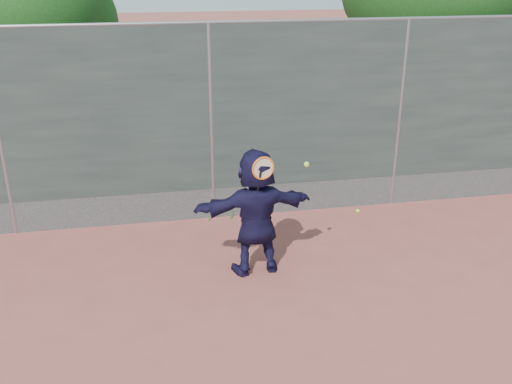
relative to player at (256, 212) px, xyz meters
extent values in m
plane|color=#9E4C42|center=(-0.35, -1.75, -0.84)|extent=(80.00, 80.00, 0.00)
imported|color=#171336|center=(0.00, 0.00, 0.00)|extent=(1.60, 0.65, 1.68)
sphere|color=#BFEB34|center=(1.96, 1.47, -0.81)|extent=(0.07, 0.07, 0.07)
cube|color=#38423D|center=(-0.35, 1.75, 0.91)|extent=(20.00, 0.04, 2.50)
cube|color=slate|center=(-0.35, 1.75, -0.59)|extent=(20.00, 0.03, 0.50)
cylinder|color=gray|center=(-0.35, 1.75, 2.16)|extent=(20.00, 0.05, 0.05)
cylinder|color=gray|center=(-0.35, 1.75, 0.66)|extent=(0.06, 0.06, 3.00)
cylinder|color=gray|center=(2.65, 1.75, 0.66)|extent=(0.06, 0.06, 3.00)
torus|color=orange|center=(0.05, -0.20, 0.67)|extent=(0.29, 0.09, 0.29)
cylinder|color=beige|center=(0.05, -0.20, 0.67)|extent=(0.24, 0.07, 0.25)
cylinder|color=black|center=(0.00, -0.18, 0.47)|extent=(0.06, 0.13, 0.33)
sphere|color=#BFEB34|center=(0.58, -0.24, 0.70)|extent=(0.07, 0.07, 0.07)
cylinder|color=#382314|center=(4.15, 3.95, 0.46)|extent=(0.28, 0.28, 2.60)
cylinder|color=#382314|center=(-3.35, 4.75, 0.26)|extent=(0.28, 0.28, 2.20)
sphere|color=#23561C|center=(-3.35, 4.75, 2.19)|extent=(3.00, 3.00, 3.00)
sphere|color=#23561C|center=(-2.75, 4.95, 1.89)|extent=(2.10, 2.10, 2.10)
cone|color=#387226|center=(-0.10, 1.63, -0.71)|extent=(0.03, 0.03, 0.26)
cone|color=#387226|center=(0.20, 1.65, -0.69)|extent=(0.03, 0.03, 0.30)
cone|color=#387226|center=(-0.45, 1.61, -0.73)|extent=(0.03, 0.03, 0.22)
camera|label=1|loc=(-1.23, -6.49, 3.02)|focal=40.00mm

